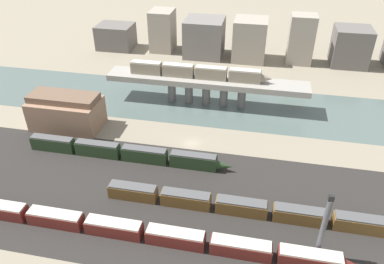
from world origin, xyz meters
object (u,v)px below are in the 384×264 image
(train_on_bridge, at_px, (198,72))
(train_yard_near, at_px, (121,229))
(train_yard_mid, at_px, (248,208))
(signal_tower, at_px, (323,229))
(warehouse_building, at_px, (66,111))
(train_yard_far, at_px, (125,153))

(train_on_bridge, bearing_deg, train_yard_near, -94.62)
(train_yard_mid, height_order, signal_tower, signal_tower)
(signal_tower, bearing_deg, train_yard_mid, 147.29)
(warehouse_building, height_order, signal_tower, signal_tower)
(train_on_bridge, height_order, signal_tower, signal_tower)
(train_on_bridge, distance_m, train_yard_far, 38.80)
(train_yard_mid, relative_size, warehouse_building, 3.19)
(train_yard_far, relative_size, signal_tower, 3.48)
(train_on_bridge, height_order, train_yard_mid, train_on_bridge)
(train_on_bridge, bearing_deg, warehouse_building, -148.09)
(train_on_bridge, relative_size, signal_tower, 2.87)
(train_yard_far, height_order, warehouse_building, warehouse_building)
(train_yard_far, xyz_separation_m, signal_tower, (48.32, -23.36, 5.94))
(train_yard_far, xyz_separation_m, warehouse_building, (-23.09, 12.55, 3.11))
(train_yard_near, distance_m, warehouse_building, 49.59)
(train_on_bridge, relative_size, warehouse_building, 2.24)
(train_yard_near, xyz_separation_m, train_yard_far, (-8.39, 25.61, 0.34))
(warehouse_building, bearing_deg, train_yard_far, -28.53)
(train_yard_near, relative_size, train_yard_far, 1.71)
(train_on_bridge, distance_m, signal_tower, 68.33)
(train_yard_near, height_order, signal_tower, signal_tower)
(warehouse_building, xyz_separation_m, signal_tower, (71.41, -35.91, 2.83))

